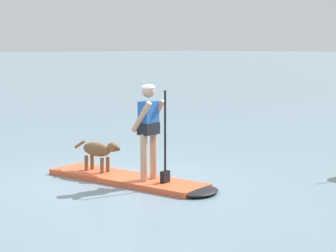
% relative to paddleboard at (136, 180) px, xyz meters
% --- Properties ---
extents(ground_plane, '(400.00, 400.00, 0.00)m').
position_rel_paddleboard_xyz_m(ground_plane, '(-0.22, -0.04, -0.05)').
color(ground_plane, slate).
extents(paddleboard, '(3.46, 1.41, 0.10)m').
position_rel_paddleboard_xyz_m(paddleboard, '(0.00, 0.00, 0.00)').
color(paddleboard, '#E55933').
rests_on(paddleboard, ground_plane).
extents(person_paddler, '(0.65, 0.54, 1.64)m').
position_rel_paddleboard_xyz_m(person_paddler, '(0.29, 0.06, 1.00)').
color(person_paddler, tan).
rests_on(person_paddler, paddleboard).
extents(dog, '(1.11, 0.34, 0.57)m').
position_rel_paddleboard_xyz_m(dog, '(-0.86, -0.17, 0.44)').
color(dog, brown).
rests_on(dog, paddleboard).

